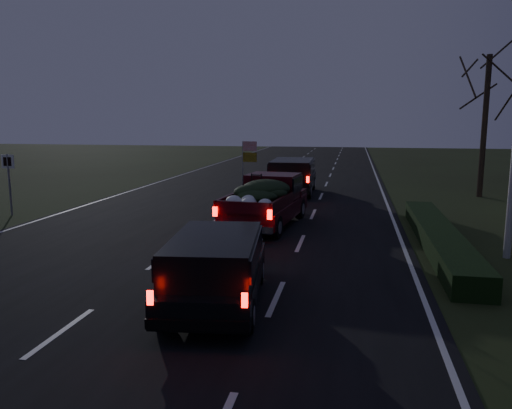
% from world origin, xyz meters
% --- Properties ---
extents(ground, '(120.00, 120.00, 0.00)m').
position_xyz_m(ground, '(0.00, 0.00, 0.00)').
color(ground, black).
rests_on(ground, ground).
extents(road_asphalt, '(14.00, 120.00, 0.02)m').
position_xyz_m(road_asphalt, '(0.00, 0.00, 0.01)').
color(road_asphalt, black).
rests_on(road_asphalt, ground).
extents(hedge_row, '(1.00, 10.00, 0.60)m').
position_xyz_m(hedge_row, '(7.80, 3.00, 0.30)').
color(hedge_row, black).
rests_on(hedge_row, ground).
extents(route_sign, '(0.55, 0.08, 2.50)m').
position_xyz_m(route_sign, '(-8.50, 5.00, 1.66)').
color(route_sign, gray).
rests_on(route_sign, ground).
extents(bare_tree_far, '(3.60, 3.60, 7.00)m').
position_xyz_m(bare_tree_far, '(11.50, 14.00, 5.23)').
color(bare_tree_far, black).
rests_on(bare_tree_far, ground).
extents(pickup_truck, '(2.56, 5.44, 2.75)m').
position_xyz_m(pickup_truck, '(2.07, 5.00, 1.03)').
color(pickup_truck, '#3E0810').
rests_on(pickup_truck, ground).
extents(lead_suv, '(2.25, 5.17, 1.47)m').
position_xyz_m(lead_suv, '(2.05, 13.09, 1.11)').
color(lead_suv, black).
rests_on(lead_suv, ground).
extents(rear_suv, '(2.33, 4.45, 1.23)m').
position_xyz_m(rear_suv, '(2.42, -3.15, 0.93)').
color(rear_suv, black).
rests_on(rear_suv, ground).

